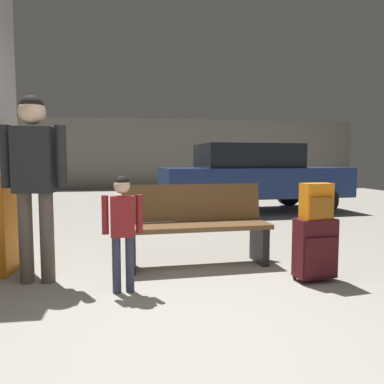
{
  "coord_description": "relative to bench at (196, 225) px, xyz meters",
  "views": [
    {
      "loc": [
        -0.37,
        -2.28,
        1.16
      ],
      "look_at": [
        0.19,
        1.3,
        0.85
      ],
      "focal_mm": 34.88,
      "sensor_mm": 36.0,
      "label": 1
    }
  ],
  "objects": [
    {
      "name": "ground_plane",
      "position": [
        -0.31,
        2.25,
        -0.49
      ],
      "size": [
        18.0,
        18.0,
        0.1
      ],
      "primitive_type": "cube",
      "color": "gray"
    },
    {
      "name": "garage_back_wall",
      "position": [
        -0.31,
        11.11,
        0.96
      ],
      "size": [
        18.0,
        0.12,
        2.8
      ],
      "primitive_type": "cube",
      "color": "gray",
      "rests_on": "ground_plane"
    },
    {
      "name": "child",
      "position": [
        -0.78,
        -0.78,
        0.19
      ],
      "size": [
        0.35,
        0.2,
        1.03
      ],
      "color": "#33384C",
      "rests_on": "ground_plane"
    },
    {
      "name": "bench",
      "position": [
        0.0,
        0.0,
        0.0
      ],
      "size": [
        1.63,
        0.61,
        0.89
      ],
      "color": "brown",
      "rests_on": "ground_plane"
    },
    {
      "name": "suitcase",
      "position": [
        1.03,
        -0.76,
        -0.12
      ],
      "size": [
        0.4,
        0.27,
        0.6
      ],
      "color": "#471419",
      "rests_on": "ground_plane"
    },
    {
      "name": "backpack_bright",
      "position": [
        1.03,
        -0.76,
        0.33
      ],
      "size": [
        0.3,
        0.22,
        0.34
      ],
      "color": "orange",
      "rests_on": "suitcase"
    },
    {
      "name": "parked_car_near",
      "position": [
        1.95,
        4.06,
        0.36
      ],
      "size": [
        4.2,
        2.0,
        1.51
      ],
      "color": "navy",
      "rests_on": "ground_plane"
    },
    {
      "name": "adult",
      "position": [
        -1.59,
        -0.38,
        0.64
      ],
      "size": [
        0.6,
        0.24,
        1.75
      ],
      "color": "brown",
      "rests_on": "ground_plane"
    }
  ]
}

